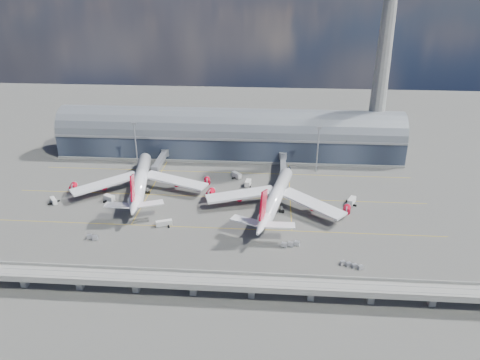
# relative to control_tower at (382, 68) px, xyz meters

# --- Properties ---
(ground) EXTENTS (500.00, 500.00, 0.00)m
(ground) POSITION_rel_control_tower_xyz_m (-85.00, -83.00, -51.64)
(ground) COLOR #474744
(ground) RESTS_ON ground
(taxi_lines) EXTENTS (200.00, 80.12, 0.01)m
(taxi_lines) POSITION_rel_control_tower_xyz_m (-85.00, -60.89, -51.63)
(taxi_lines) COLOR gold
(taxi_lines) RESTS_ON ground
(terminal) EXTENTS (200.00, 30.00, 28.00)m
(terminal) POSITION_rel_control_tower_xyz_m (-85.00, -5.01, -40.30)
(terminal) COLOR #202736
(terminal) RESTS_ON ground
(control_tower) EXTENTS (19.00, 19.00, 103.00)m
(control_tower) POSITION_rel_control_tower_xyz_m (0.00, 0.00, 0.00)
(control_tower) COLOR gray
(control_tower) RESTS_ON ground
(guideway) EXTENTS (220.00, 8.50, 7.20)m
(guideway) POSITION_rel_control_tower_xyz_m (-85.00, -138.00, -46.34)
(guideway) COLOR gray
(guideway) RESTS_ON ground
(floodlight_mast_left) EXTENTS (3.00, 0.70, 25.70)m
(floodlight_mast_left) POSITION_rel_control_tower_xyz_m (-135.00, -28.00, -38.00)
(floodlight_mast_left) COLOR gray
(floodlight_mast_left) RESTS_ON ground
(floodlight_mast_right) EXTENTS (3.00, 0.70, 25.70)m
(floodlight_mast_right) POSITION_rel_control_tower_xyz_m (-35.00, -28.00, -38.00)
(floodlight_mast_right) COLOR gray
(floodlight_mast_right) RESTS_ON ground
(airliner_left) EXTENTS (69.23, 72.87, 22.27)m
(airliner_left) POSITION_rel_control_tower_xyz_m (-124.17, -60.86, -45.27)
(airliner_left) COLOR white
(airliner_left) RESTS_ON ground
(airliner_right) EXTENTS (67.64, 70.79, 22.58)m
(airliner_right) POSITION_rel_control_tower_xyz_m (-57.20, -73.70, -45.78)
(airliner_right) COLOR white
(airliner_right) RESTS_ON ground
(jet_bridge_left) EXTENTS (4.40, 28.00, 7.25)m
(jet_bridge_left) POSITION_rel_control_tower_xyz_m (-121.09, -29.88, -46.46)
(jet_bridge_left) COLOR gray
(jet_bridge_left) RESTS_ON ground
(jet_bridge_right) EXTENTS (4.40, 32.00, 7.25)m
(jet_bridge_right) POSITION_rel_control_tower_xyz_m (-53.33, -31.82, -46.46)
(jet_bridge_right) COLOR gray
(jet_bridge_right) RESTS_ON ground
(service_truck_0) EXTENTS (5.24, 5.89, 2.47)m
(service_truck_0) POSITION_rel_control_tower_xyz_m (-162.62, -75.54, -50.36)
(service_truck_0) COLOR silver
(service_truck_0) RESTS_ON ground
(service_truck_1) EXTENTS (6.01, 4.76, 3.17)m
(service_truck_1) POSITION_rel_control_tower_xyz_m (-136.73, -71.59, -50.04)
(service_truck_1) COLOR silver
(service_truck_1) RESTS_ON ground
(service_truck_2) EXTENTS (7.26, 4.45, 2.54)m
(service_truck_2) POSITION_rel_control_tower_xyz_m (-105.38, -92.76, -50.31)
(service_truck_2) COLOR silver
(service_truck_2) RESTS_ON ground
(service_truck_3) EXTENTS (4.89, 6.86, 3.10)m
(service_truck_3) POSITION_rel_control_tower_xyz_m (-21.18, -66.04, -50.05)
(service_truck_3) COLOR silver
(service_truck_3) RESTS_ON ground
(service_truck_4) EXTENTS (3.27, 5.62, 3.09)m
(service_truck_4) POSITION_rel_control_tower_xyz_m (-71.36, -49.47, -50.08)
(service_truck_4) COLOR silver
(service_truck_4) RESTS_ON ground
(service_truck_5) EXTENTS (5.64, 5.83, 2.84)m
(service_truck_5) POSITION_rel_control_tower_xyz_m (-78.02, -39.53, -50.19)
(service_truck_5) COLOR silver
(service_truck_5) RESTS_ON ground
(cargo_train_0) EXTENTS (5.44, 3.07, 1.76)m
(cargo_train_0) POSITION_rel_control_tower_xyz_m (-132.52, -105.99, -50.72)
(cargo_train_0) COLOR gray
(cargo_train_0) RESTS_ON ground
(cargo_train_1) EXTENTS (8.70, 4.63, 1.47)m
(cargo_train_1) POSITION_rel_control_tower_xyz_m (-28.42, -117.77, -50.87)
(cargo_train_1) COLOR gray
(cargo_train_1) RESTS_ON ground
(cargo_train_2) EXTENTS (8.08, 3.74, 1.77)m
(cargo_train_2) POSITION_rel_control_tower_xyz_m (-50.90, -105.09, -50.71)
(cargo_train_2) COLOR gray
(cargo_train_2) RESTS_ON ground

